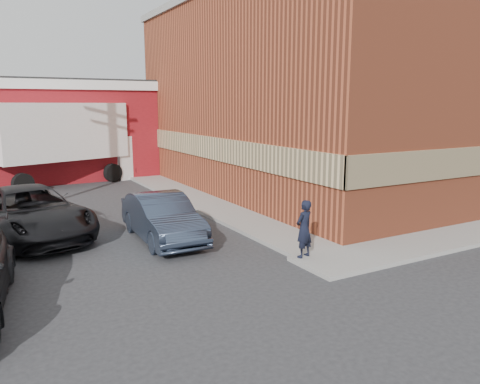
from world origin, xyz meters
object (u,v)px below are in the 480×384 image
man (304,229)px  suv_a (29,213)px  box_truck (73,137)px  sedan (162,218)px  warehouse (10,129)px  brick_building (333,95)px

man → suv_a: bearing=-61.3°
box_truck → sedan: bearing=-106.5°
warehouse → sedan: bearing=-79.0°
warehouse → suv_a: warehouse is taller
man → warehouse: bearing=-90.7°
warehouse → brick_building: bearing=-37.2°
man → box_truck: box_truck is taller
box_truck → suv_a: bearing=-125.6°
brick_building → box_truck: size_ratio=2.01×
box_truck → man: bearing=-97.8°
brick_building → box_truck: (-11.70, 7.27, -2.20)m
brick_building → man: size_ratio=11.48×
warehouse → sedan: warehouse is taller
suv_a → box_truck: 10.96m
man → brick_building: bearing=-149.9°
man → sedan: man is taller
brick_building → warehouse: (-14.50, 11.00, -1.87)m
sedan → brick_building: bearing=27.4°
brick_building → man: brick_building is taller
brick_building → suv_a: (-14.92, -3.08, -3.86)m
sedan → box_truck: 12.83m
brick_building → box_truck: brick_building is taller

